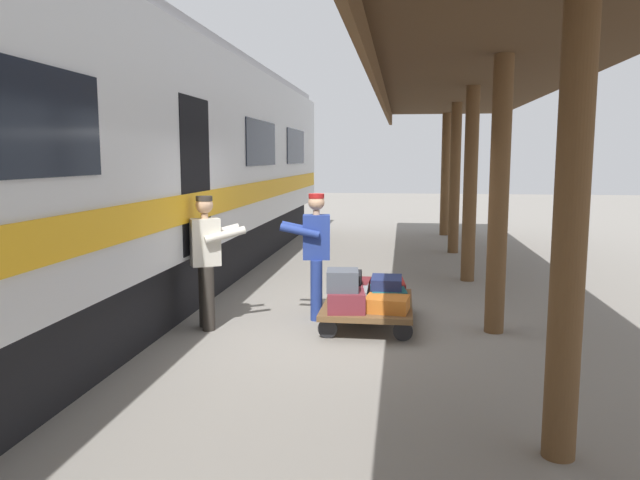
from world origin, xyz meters
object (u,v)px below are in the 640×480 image
suitcase_red_plastic (389,287)px  luggage_cart (368,305)px  train_car (88,167)px  suitcase_orange_carryall (387,304)px  porter_in_overalls (315,251)px  suitcase_burgundy_valise (346,300)px  suitcase_slate_roller (343,280)px  suitcase_maroon_trunk (352,287)px  suitcase_black_hardshell (348,280)px  porter_by_door (207,257)px  suitcase_teal_softside (388,295)px  suitcase_gray_aluminum (349,294)px  suitcase_navy_fabric (387,282)px

suitcase_red_plastic → luggage_cart: bearing=61.4°
train_car → suitcase_orange_carryall: size_ratio=41.60×
suitcase_orange_carryall → porter_in_overalls: porter_in_overalls is taller
suitcase_burgundy_valise → suitcase_red_plastic: bearing=-118.6°
porter_in_overalls → suitcase_slate_roller: bearing=122.1°
luggage_cart → suitcase_maroon_trunk: (0.26, -0.47, 0.14)m
suitcase_black_hardshell → porter_by_door: 1.85m
suitcase_maroon_trunk → suitcase_black_hardshell: suitcase_black_hardshell is taller
suitcase_burgundy_valise → suitcase_teal_softside: suitcase_burgundy_valise is taller
suitcase_burgundy_valise → suitcase_slate_roller: 0.26m
suitcase_red_plastic → suitcase_gray_aluminum: size_ratio=1.04×
suitcase_maroon_trunk → suitcase_burgundy_valise: bearing=90.0°
suitcase_black_hardshell → suitcase_maroon_trunk: bearing=-91.3°
suitcase_orange_carryall → suitcase_black_hardshell: bearing=-42.5°
suitcase_navy_fabric → suitcase_slate_roller: suitcase_slate_roller is taller
train_car → porter_in_overalls: 3.24m
luggage_cart → porter_by_door: 2.18m
luggage_cart → suitcase_navy_fabric: suitcase_navy_fabric is taller
luggage_cart → train_car: bearing=2.2°
train_car → suitcase_teal_softside: (-4.01, -0.15, -1.66)m
train_car → suitcase_red_plastic: 4.38m
suitcase_maroon_trunk → suitcase_gray_aluminum: suitcase_maroon_trunk is taller
suitcase_slate_roller → suitcase_red_plastic: bearing=-119.3°
suitcase_burgundy_valise → porter_in_overalls: 0.97m
luggage_cart → porter_in_overalls: bearing=-15.5°
luggage_cart → suitcase_slate_roller: suitcase_slate_roller is taller
train_car → suitcase_navy_fabric: size_ratio=41.29×
suitcase_burgundy_valise → suitcase_gray_aluminum: size_ratio=1.03×
suitcase_burgundy_valise → suitcase_black_hardshell: (0.01, -0.48, 0.15)m
suitcase_maroon_trunk → suitcase_orange_carryall: 1.07m
suitcase_teal_softside → suitcase_navy_fabric: bearing=-52.3°
suitcase_maroon_trunk → suitcase_teal_softside: same height
suitcase_black_hardshell → suitcase_red_plastic: bearing=-138.5°
suitcase_red_plastic → suitcase_slate_roller: 1.15m
train_car → luggage_cart: 4.16m
luggage_cart → suitcase_black_hardshell: 0.42m
suitcase_gray_aluminum → porter_by_door: (1.77, 0.46, 0.53)m
luggage_cart → suitcase_red_plastic: (-0.26, -0.47, 0.14)m
luggage_cart → suitcase_navy_fabric: 0.38m
suitcase_orange_carryall → suitcase_slate_roller: bearing=3.7°
suitcase_red_plastic → suitcase_burgundy_valise: bearing=61.4°
suitcase_black_hardshell → porter_in_overalls: porter_in_overalls is taller
suitcase_navy_fabric → suitcase_slate_roller: 0.76m
suitcase_orange_carryall → suitcase_slate_roller: size_ratio=1.25×
suitcase_red_plastic → porter_in_overalls: bearing=14.9°
train_car → suitcase_maroon_trunk: 3.92m
suitcase_orange_carryall → suitcase_teal_softside: suitcase_teal_softside is taller
suitcase_red_plastic → suitcase_orange_carryall: (0.00, 0.94, -0.01)m
suitcase_gray_aluminum → suitcase_slate_roller: size_ratio=1.46×
suitcase_burgundy_valise → porter_by_door: porter_by_door is taller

